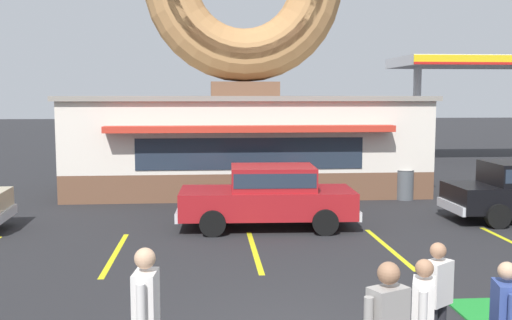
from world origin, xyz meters
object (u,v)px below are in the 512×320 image
pedestrian_hooded_kid (423,320)px  pedestrian_clipboard_woman (146,318)px  trash_bin (405,184)px  car_red (269,194)px  pedestrian_leather_jacket_man (437,297)px

pedestrian_hooded_kid → pedestrian_clipboard_woman: 3.09m
pedestrian_clipboard_woman → trash_bin: (7.09, 12.45, -0.48)m
car_red → trash_bin: size_ratio=4.73×
pedestrian_hooded_kid → car_red: bearing=95.5°
pedestrian_clipboard_woman → car_red: bearing=75.5°
pedestrian_clipboard_woman → trash_bin: 14.34m
car_red → pedestrian_clipboard_woman: 8.94m
pedestrian_hooded_kid → pedestrian_clipboard_woman: size_ratio=0.89×
car_red → trash_bin: car_red is taller
pedestrian_leather_jacket_man → pedestrian_clipboard_woman: size_ratio=0.88×
car_red → trash_bin: (4.85, 3.80, -0.37)m
trash_bin → pedestrian_hooded_kid: bearing=-107.8°
pedestrian_leather_jacket_man → trash_bin: bearing=73.2°
pedestrian_leather_jacket_man → pedestrian_clipboard_woman: pedestrian_clipboard_woman is taller
trash_bin → pedestrian_clipboard_woman: bearing=-119.7°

